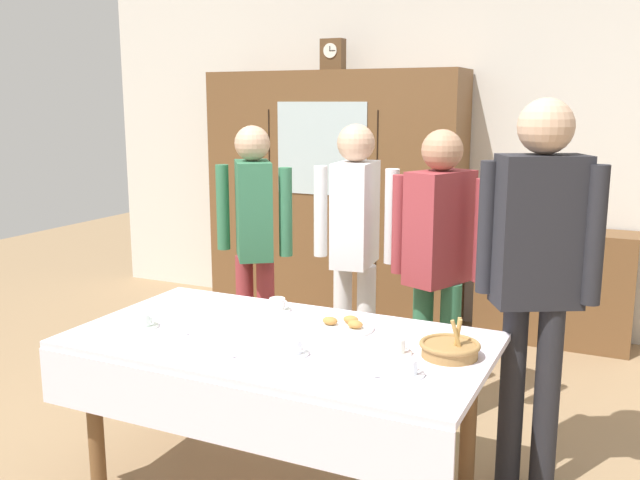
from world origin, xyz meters
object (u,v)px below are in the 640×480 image
object	(u,v)px
mantel_clock	(333,55)
dining_table	(276,361)
tea_cup_mid_left	(396,347)
bread_basket	(450,348)
book_stack	(558,225)
tea_cup_far_right	(144,321)
spoon_center	(228,355)
person_by_cabinet	(439,250)
person_near_right_end	(254,229)
bookshelf_low	(554,286)
tea_cup_near_left	(408,368)
spoon_front_edge	(370,375)
spoon_far_left	(181,333)
tea_cup_far_left	(293,348)
wall_cabinet	(333,196)
pastry_plate	(343,326)
person_behind_table_right	(355,234)
tea_cup_near_right	(278,306)
person_behind_table_left	(538,258)

from	to	relation	value
mantel_clock	dining_table	bearing A→B (deg)	-70.68
tea_cup_mid_left	bread_basket	distance (m)	0.21
book_stack	bread_basket	world-z (taller)	same
tea_cup_far_right	spoon_center	world-z (taller)	tea_cup_far_right
person_by_cabinet	person_near_right_end	size ratio (longest dim) A/B	1.00
bookshelf_low	tea_cup_far_right	bearing A→B (deg)	-117.47
tea_cup_near_left	person_by_cabinet	distance (m)	1.20
tea_cup_near_left	person_near_right_end	world-z (taller)	person_near_right_end
dining_table	spoon_front_edge	size ratio (longest dim) A/B	14.89
person_by_cabinet	spoon_far_left	bearing A→B (deg)	-125.65
tea_cup_far_right	spoon_center	xyz separation A→B (m)	(0.53, -0.14, -0.02)
tea_cup_near_left	spoon_center	size ratio (longest dim) A/B	1.09
tea_cup_far_left	spoon_center	distance (m)	0.26
mantel_clock	spoon_center	distance (m)	3.25
mantel_clock	spoon_center	world-z (taller)	mantel_clock
book_stack	spoon_front_edge	bearing A→B (deg)	-96.35
bookshelf_low	tea_cup_mid_left	bearing A→B (deg)	-96.72
wall_cabinet	tea_cup_near_left	world-z (taller)	wall_cabinet
bookshelf_low	tea_cup_mid_left	world-z (taller)	bookshelf_low
pastry_plate	spoon_far_left	bearing A→B (deg)	-149.46
dining_table	person_by_cabinet	distance (m)	1.15
wall_cabinet	tea_cup_far_left	size ratio (longest dim) A/B	15.89
wall_cabinet	mantel_clock	distance (m)	1.10
dining_table	tea_cup_near_left	xyz separation A→B (m)	(0.63, -0.14, 0.13)
bookshelf_low	book_stack	xyz separation A→B (m)	(0.00, 0.00, 0.45)
dining_table	bookshelf_low	xyz separation A→B (m)	(0.82, 2.64, -0.22)
spoon_front_edge	person_behind_table_right	bearing A→B (deg)	114.53
tea_cup_near_left	spoon_far_left	world-z (taller)	tea_cup_near_left
dining_table	tea_cup_far_left	world-z (taller)	tea_cup_far_left
person_near_right_end	spoon_center	bearing A→B (deg)	-63.29
tea_cup_near_right	pastry_plate	xyz separation A→B (m)	(0.39, -0.11, -0.01)
person_behind_table_right	person_behind_table_left	bearing A→B (deg)	-30.15
tea_cup_near_left	person_by_cabinet	bearing A→B (deg)	100.61
dining_table	person_by_cabinet	bearing A→B (deg)	68.29
spoon_far_left	person_behind_table_left	xyz separation A→B (m)	(1.38, 0.66, 0.33)
mantel_clock	tea_cup_far_left	world-z (taller)	mantel_clock
spoon_far_left	tea_cup_far_right	bearing A→B (deg)	179.81
bookshelf_low	spoon_far_left	distance (m)	3.03
bookshelf_low	dining_table	bearing A→B (deg)	-107.25
tea_cup_far_left	spoon_center	size ratio (longest dim) A/B	1.09
book_stack	person_behind_table_right	size ratio (longest dim) A/B	0.14
spoon_center	spoon_far_left	bearing A→B (deg)	156.59
person_near_right_end	book_stack	bearing A→B (deg)	43.08
bookshelf_low	tea_cup_far_right	xyz separation A→B (m)	(-1.43, -2.75, 0.34)
tea_cup_near_right	spoon_far_left	world-z (taller)	tea_cup_near_right
person_behind_table_right	bread_basket	bearing A→B (deg)	-51.75
bookshelf_low	tea_cup_far_left	distance (m)	2.87
pastry_plate	person_by_cabinet	bearing A→B (deg)	75.11
person_by_cabinet	tea_cup_far_right	bearing A→B (deg)	-131.89
person_by_cabinet	person_behind_table_right	xyz separation A→B (m)	(-0.54, 0.17, 0.01)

